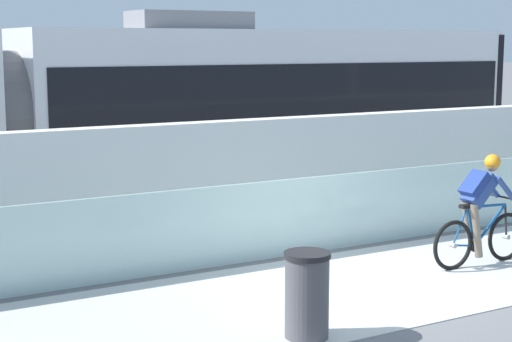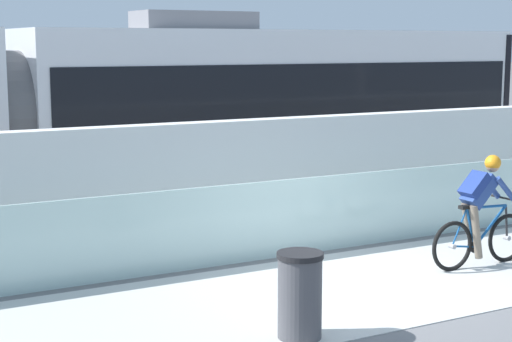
% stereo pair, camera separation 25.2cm
% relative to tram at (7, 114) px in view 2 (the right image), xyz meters
% --- Properties ---
extents(ground_plane, '(200.00, 200.00, 0.00)m').
position_rel_tram_xyz_m(ground_plane, '(3.11, -6.85, -1.89)').
color(ground_plane, slate).
extents(bike_path_deck, '(32.00, 3.20, 0.01)m').
position_rel_tram_xyz_m(bike_path_deck, '(3.11, -6.85, -1.89)').
color(bike_path_deck, beige).
rests_on(bike_path_deck, ground).
extents(glass_parapet, '(32.00, 0.05, 1.17)m').
position_rel_tram_xyz_m(glass_parapet, '(3.11, -5.00, -1.31)').
color(glass_parapet, silver).
rests_on(glass_parapet, ground).
extents(concrete_barrier_wall, '(32.00, 0.36, 1.91)m').
position_rel_tram_xyz_m(concrete_barrier_wall, '(3.11, -3.20, -0.94)').
color(concrete_barrier_wall, white).
rests_on(concrete_barrier_wall, ground).
extents(tram_rail_near, '(32.00, 0.08, 0.01)m').
position_rel_tram_xyz_m(tram_rail_near, '(3.11, -0.72, -1.89)').
color(tram_rail_near, '#595654').
rests_on(tram_rail_near, ground).
extents(tram_rail_far, '(32.00, 0.08, 0.01)m').
position_rel_tram_xyz_m(tram_rail_far, '(3.11, 0.72, -1.89)').
color(tram_rail_far, '#595654').
rests_on(tram_rail_far, ground).
extents(tram, '(22.56, 2.54, 3.81)m').
position_rel_tram_xyz_m(tram, '(0.00, 0.00, 0.00)').
color(tram, silver).
rests_on(tram, ground).
extents(cyclist_on_bike, '(1.77, 0.58, 1.61)m').
position_rel_tram_xyz_m(cyclist_on_bike, '(5.10, -6.85, -1.09)').
color(cyclist_on_bike, black).
rests_on(cyclist_on_bike, ground).
extents(trash_bin, '(0.51, 0.51, 0.96)m').
position_rel_tram_xyz_m(trash_bin, '(1.28, -8.10, -1.41)').
color(trash_bin, '#47474C').
rests_on(trash_bin, ground).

